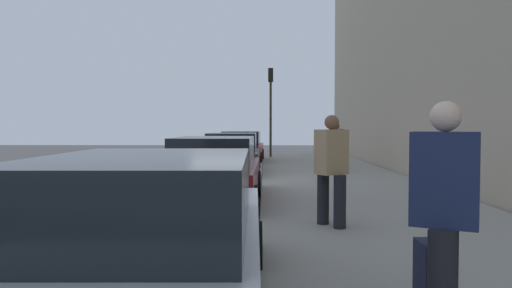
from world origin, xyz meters
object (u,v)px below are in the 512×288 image
at_px(parked_car_charcoal, 233,155).
at_px(pedestrian_navy_coat, 444,211).
at_px(pedestrian_tan_coat, 331,167).
at_px(traffic_light_pole, 271,97).
at_px(parked_car_silver, 151,245).
at_px(parked_car_red, 242,148).
at_px(parked_car_maroon, 215,172).
at_px(pedestrian_burgundy_coat, 337,144).
at_px(rolling_suitcase, 432,278).

xyz_separation_m(parked_car_charcoal, pedestrian_navy_coat, (-12.54, -2.46, 0.35)).
relative_size(pedestrian_tan_coat, traffic_light_pole, 0.39).
height_order(parked_car_silver, pedestrian_tan_coat, pedestrian_tan_coat).
height_order(parked_car_charcoal, parked_car_red, same).
bearing_deg(traffic_light_pole, parked_car_red, 157.12).
bearing_deg(parked_car_red, parked_car_maroon, 179.77).
distance_m(parked_car_silver, pedestrian_burgundy_coat, 14.24).
distance_m(parked_car_red, pedestrian_burgundy_coat, 5.22).
bearing_deg(pedestrian_burgundy_coat, parked_car_red, 45.59).
bearing_deg(traffic_light_pole, parked_car_silver, 176.50).
bearing_deg(parked_car_red, parked_car_charcoal, 179.17).
relative_size(traffic_light_pole, rolling_suitcase, 4.66).
xyz_separation_m(pedestrian_navy_coat, traffic_light_pole, (20.87, 1.05, 2.13)).
bearing_deg(parked_car_red, rolling_suitcase, -171.98).
bearing_deg(parked_car_charcoal, pedestrian_navy_coat, -168.88).
xyz_separation_m(parked_car_maroon, pedestrian_tan_coat, (-2.69, -2.13, 0.34)).
distance_m(parked_car_maroon, parked_car_charcoal, 5.94).
xyz_separation_m(parked_car_red, pedestrian_tan_coat, (-13.80, -2.09, 0.34)).
distance_m(parked_car_silver, parked_car_red, 17.41).
height_order(pedestrian_tan_coat, traffic_light_pole, traffic_light_pole).
distance_m(pedestrian_burgundy_coat, pedestrian_navy_coat, 14.12).
bearing_deg(traffic_light_pole, pedestrian_tan_coat, -177.46).
height_order(parked_car_red, rolling_suitcase, parked_car_red).
height_order(parked_car_silver, parked_car_maroon, same).
relative_size(parked_car_charcoal, pedestrian_navy_coat, 2.33).
relative_size(parked_car_silver, rolling_suitcase, 4.86).
bearing_deg(traffic_light_pole, pedestrian_burgundy_coat, -160.72).
xyz_separation_m(parked_car_maroon, rolling_suitcase, (-6.22, -2.48, -0.29)).
xyz_separation_m(pedestrian_burgundy_coat, pedestrian_tan_coat, (-10.15, 1.63, 0.03)).
xyz_separation_m(traffic_light_pole, rolling_suitcase, (-20.49, -1.10, -2.77)).
bearing_deg(pedestrian_navy_coat, traffic_light_pole, 2.89).
distance_m(parked_car_red, pedestrian_navy_coat, 17.86).
bearing_deg(parked_car_red, pedestrian_tan_coat, -171.39).
relative_size(pedestrian_burgundy_coat, rolling_suitcase, 1.74).
bearing_deg(parked_car_red, parked_car_silver, -179.75).
relative_size(parked_car_silver, parked_car_charcoal, 1.15).
bearing_deg(parked_car_maroon, parked_car_silver, -178.91).
height_order(parked_car_red, pedestrian_burgundy_coat, pedestrian_burgundy_coat).
height_order(pedestrian_burgundy_coat, rolling_suitcase, pedestrian_burgundy_coat).
xyz_separation_m(parked_car_maroon, pedestrian_navy_coat, (-6.60, -2.43, 0.34)).
height_order(parked_car_silver, pedestrian_burgundy_coat, pedestrian_burgundy_coat).
bearing_deg(parked_car_maroon, pedestrian_navy_coat, -159.75).
xyz_separation_m(pedestrian_navy_coat, rolling_suitcase, (0.38, -0.05, -0.64)).
height_order(parked_car_maroon, pedestrian_burgundy_coat, pedestrian_burgundy_coat).
bearing_deg(pedestrian_burgundy_coat, parked_car_silver, 165.17).
bearing_deg(pedestrian_burgundy_coat, parked_car_maroon, 153.22).
xyz_separation_m(parked_car_silver, pedestrian_navy_coat, (-0.29, -2.31, 0.34)).
relative_size(pedestrian_burgundy_coat, pedestrian_navy_coat, 0.96).
relative_size(pedestrian_navy_coat, traffic_light_pole, 0.39).
height_order(parked_car_maroon, parked_car_charcoal, same).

